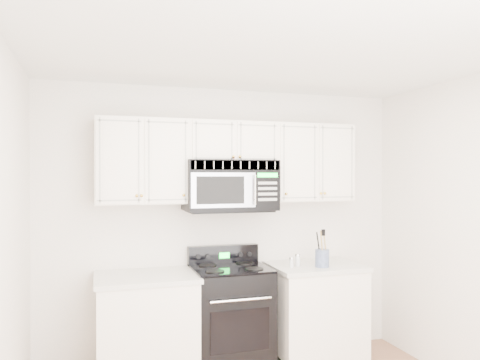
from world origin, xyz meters
name	(u,v)px	position (x,y,z in m)	size (l,w,h in m)	color
room	(303,252)	(0.00, 0.00, 1.30)	(3.51, 3.51, 2.61)	#8A5F4B
base_cabinet_left	(146,332)	(-0.80, 1.44, 0.43)	(0.86, 0.65, 0.92)	silver
base_cabinet_right	(315,316)	(0.80, 1.44, 0.43)	(0.86, 0.65, 0.92)	silver
range	(230,317)	(-0.04, 1.46, 0.48)	(0.68, 0.63, 1.10)	black
upper_cabinets	(231,158)	(0.00, 1.58, 1.93)	(2.44, 0.37, 0.75)	silver
microwave	(230,185)	(-0.02, 1.54, 1.68)	(0.83, 0.47, 0.46)	black
utensil_crock	(322,258)	(0.80, 1.30, 1.01)	(0.13, 0.13, 0.34)	slate
shaker_salt	(298,260)	(0.60, 1.40, 0.98)	(0.05, 0.05, 0.11)	silver
shaker_pepper	(291,262)	(0.51, 1.35, 0.97)	(0.04, 0.04, 0.10)	silver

